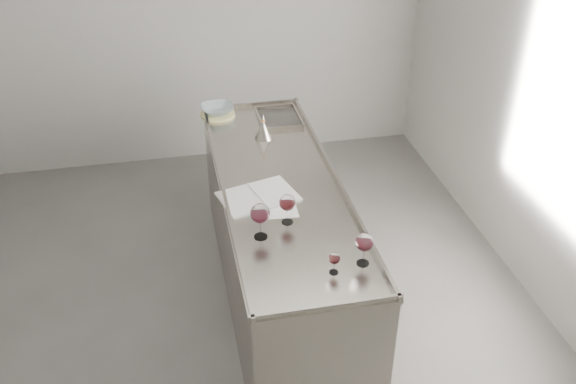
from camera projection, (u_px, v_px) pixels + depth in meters
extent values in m
cube|color=#575451|center=(216.00, 336.00, 4.26)|extent=(4.50, 5.00, 0.02)
cube|color=#A19F9C|center=(174.00, 15.00, 5.58)|extent=(4.50, 0.02, 2.80)
cube|color=#A19F9C|center=(573.00, 113.00, 3.89)|extent=(0.02, 5.00, 2.80)
cube|color=gray|center=(280.00, 244.00, 4.34)|extent=(0.75, 2.40, 0.92)
cube|color=gray|center=(280.00, 185.00, 4.09)|extent=(0.77, 2.42, 0.02)
cube|color=gray|center=(327.00, 307.00, 3.09)|extent=(0.77, 0.02, 0.03)
cube|color=gray|center=(251.00, 105.00, 5.06)|extent=(0.77, 0.02, 0.03)
cube|color=gray|center=(223.00, 188.00, 4.01)|extent=(0.02, 2.42, 0.03)
cube|color=gray|center=(335.00, 175.00, 4.14)|extent=(0.02, 2.42, 0.03)
cube|color=#595654|center=(279.00, 120.00, 4.88)|extent=(0.30, 0.38, 0.01)
cylinder|color=white|center=(261.00, 236.00, 3.60)|extent=(0.08, 0.08, 0.00)
cylinder|color=white|center=(260.00, 229.00, 3.57)|extent=(0.01, 0.01, 0.10)
ellipsoid|color=white|center=(260.00, 213.00, 3.52)|extent=(0.11, 0.11, 0.12)
cylinder|color=#3C0815|center=(260.00, 217.00, 3.53)|extent=(0.08, 0.08, 0.02)
cylinder|color=white|center=(287.00, 222.00, 3.72)|extent=(0.07, 0.07, 0.00)
cylinder|color=white|center=(287.00, 215.00, 3.70)|extent=(0.01, 0.01, 0.09)
ellipsoid|color=white|center=(287.00, 203.00, 3.65)|extent=(0.09, 0.09, 0.10)
cylinder|color=#3C080A|center=(287.00, 206.00, 3.66)|extent=(0.07, 0.07, 0.02)
cylinder|color=white|center=(363.00, 263.00, 3.40)|extent=(0.07, 0.07, 0.00)
cylinder|color=white|center=(363.00, 256.00, 3.37)|extent=(0.01, 0.01, 0.09)
ellipsoid|color=white|center=(364.00, 242.00, 3.33)|extent=(0.10, 0.10, 0.10)
cylinder|color=#34070E|center=(364.00, 245.00, 3.34)|extent=(0.07, 0.07, 0.02)
cylinder|color=white|center=(334.00, 272.00, 3.34)|extent=(0.05, 0.05, 0.00)
cylinder|color=white|center=(334.00, 267.00, 3.32)|extent=(0.01, 0.01, 0.06)
ellipsoid|color=white|center=(334.00, 258.00, 3.29)|extent=(0.06, 0.06, 0.06)
cylinder|color=#3B080A|center=(334.00, 260.00, 3.30)|extent=(0.04, 0.04, 0.01)
cube|color=white|center=(241.00, 201.00, 3.90)|extent=(0.30, 0.36, 0.01)
cube|color=white|center=(275.00, 192.00, 3.99)|extent=(0.30, 0.36, 0.01)
cylinder|color=white|center=(258.00, 196.00, 3.94)|extent=(0.10, 0.31, 0.01)
cube|color=white|center=(280.00, 206.00, 3.87)|extent=(0.21, 0.29, 0.00)
cylinder|color=#EDE699|center=(217.00, 114.00, 4.93)|extent=(0.29, 0.29, 0.02)
imported|color=#95A8AD|center=(217.00, 109.00, 4.90)|extent=(0.28, 0.28, 0.06)
cone|color=#A69F94|center=(263.00, 131.00, 4.58)|extent=(0.13, 0.13, 0.11)
cylinder|color=#A69F94|center=(263.00, 123.00, 4.55)|extent=(0.02, 0.02, 0.03)
cylinder|color=#B16A31|center=(263.00, 120.00, 4.54)|extent=(0.03, 0.03, 0.01)
cone|color=#A69F94|center=(263.00, 117.00, 4.52)|extent=(0.02, 0.02, 0.04)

